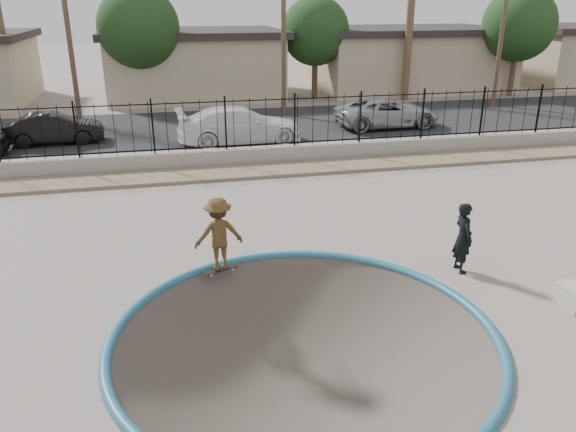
% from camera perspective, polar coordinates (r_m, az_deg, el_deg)
% --- Properties ---
extents(ground, '(120.00, 120.00, 2.20)m').
position_cam_1_polar(ground, '(22.42, -6.61, 3.60)').
color(ground, '#70665D').
rests_on(ground, ground).
extents(bowl_pit, '(6.84, 6.84, 1.80)m').
position_cam_1_polar(bowl_pit, '(10.24, 1.69, -12.16)').
color(bowl_pit, '#453D35').
rests_on(bowl_pit, ground).
extents(coping_ring, '(7.04, 7.04, 0.20)m').
position_cam_1_polar(coping_ring, '(10.24, 1.69, -12.16)').
color(coping_ring, '#245E76').
rests_on(coping_ring, ground).
extents(rock_strip, '(42.00, 1.60, 0.11)m').
position_cam_1_polar(rock_strip, '(19.42, -5.80, 4.42)').
color(rock_strip, '#8A745A').
rests_on(rock_strip, ground).
extents(retaining_wall, '(42.00, 0.45, 0.60)m').
position_cam_1_polar(retaining_wall, '(20.40, -6.22, 5.95)').
color(retaining_wall, gray).
rests_on(retaining_wall, ground).
extents(fence, '(40.00, 0.04, 1.80)m').
position_cam_1_polar(fence, '(20.12, -6.36, 9.25)').
color(fence, black).
rests_on(fence, retaining_wall).
extents(street, '(90.00, 8.00, 0.04)m').
position_cam_1_polar(street, '(26.95, -7.94, 9.00)').
color(street, black).
rests_on(street, ground).
extents(house_center, '(10.60, 8.60, 3.90)m').
position_cam_1_polar(house_center, '(36.02, -9.56, 15.12)').
color(house_center, tan).
rests_on(house_center, ground).
extents(house_east, '(12.60, 8.60, 3.90)m').
position_cam_1_polar(house_east, '(39.43, 11.97, 15.47)').
color(house_east, tan).
rests_on(house_east, ground).
extents(utility_pole_left, '(1.70, 0.24, 9.00)m').
position_cam_1_polar(utility_pole_left, '(28.54, -21.55, 17.98)').
color(utility_pole_left, '#473323').
rests_on(utility_pole_left, ground).
extents(utility_pole_mid, '(1.70, 0.24, 9.50)m').
position_cam_1_polar(utility_pole_mid, '(28.94, -0.46, 19.89)').
color(utility_pole_mid, '#473323').
rests_on(utility_pole_mid, ground).
extents(utility_pole_right, '(1.70, 0.24, 9.00)m').
position_cam_1_polar(utility_pole_right, '(33.62, 21.09, 18.32)').
color(utility_pole_right, '#473323').
rests_on(utility_pole_right, ground).
extents(street_tree_left, '(4.32, 4.32, 6.36)m').
position_cam_1_polar(street_tree_left, '(32.31, -14.95, 18.00)').
color(street_tree_left, '#473323').
rests_on(street_tree_left, ground).
extents(street_tree_mid, '(3.96, 3.96, 5.83)m').
position_cam_1_polar(street_tree_mid, '(34.56, 2.80, 18.23)').
color(street_tree_mid, '#473323').
rests_on(street_tree_mid, ground).
extents(street_tree_right, '(4.32, 4.32, 6.36)m').
position_cam_1_polar(street_tree_right, '(37.79, 22.43, 17.54)').
color(street_tree_right, '#473323').
rests_on(street_tree_right, ground).
extents(skater, '(1.11, 0.71, 1.63)m').
position_cam_1_polar(skater, '(12.19, -7.04, -2.23)').
color(skater, brown).
rests_on(skater, ground).
extents(skateboard, '(0.79, 0.47, 0.07)m').
position_cam_1_polar(skateboard, '(12.51, -6.89, -5.43)').
color(skateboard, black).
rests_on(skateboard, ground).
extents(videographer, '(0.39, 0.58, 1.58)m').
position_cam_1_polar(videographer, '(12.75, 17.36, -2.11)').
color(videographer, black).
rests_on(videographer, ground).
extents(car_b, '(3.93, 1.61, 1.26)m').
position_cam_1_polar(car_b, '(25.15, -22.63, 8.23)').
color(car_b, black).
rests_on(car_b, street).
extents(car_c, '(5.22, 2.31, 1.49)m').
position_cam_1_polar(car_c, '(23.39, -4.91, 9.18)').
color(car_c, white).
rests_on(car_c, street).
extents(car_d, '(4.87, 2.35, 1.34)m').
position_cam_1_polar(car_d, '(26.79, 10.09, 10.31)').
color(car_d, '#9B9DA4').
rests_on(car_d, street).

